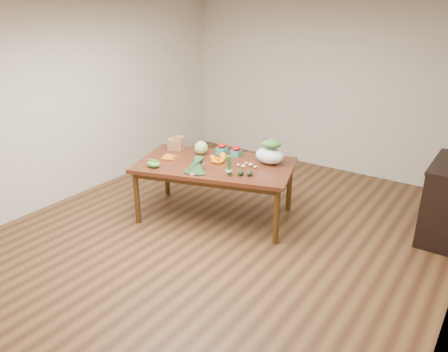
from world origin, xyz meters
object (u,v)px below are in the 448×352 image
Objects in this scene: dining_table at (215,190)px; salad_bag at (270,152)px; asparagus_bundle at (229,166)px; paper_bag at (176,143)px; mandarin_cluster at (217,160)px; cabbage at (201,148)px; kale_bunch at (195,166)px.

salad_bag is at bearing 16.85° from dining_table.
asparagus_bundle is at bearing -50.73° from dining_table.
mandarin_cluster is at bearing -8.27° from paper_bag.
salad_bag reaches higher than asparagus_bundle.
asparagus_bundle reaches higher than cabbage.
paper_bag is at bearing -174.39° from cabbage.
salad_bag reaches higher than mandarin_cluster.
kale_bunch is at bearing -126.45° from salad_bag.
dining_table is at bearing 71.34° from kale_bunch.
mandarin_cluster is (0.00, 0.03, 0.41)m from dining_table.
dining_table is 0.41m from mandarin_cluster.
salad_bag is at bearing 55.97° from asparagus_bundle.
paper_bag is (-0.77, 0.14, 0.47)m from dining_table.
cabbage is 0.49× the size of salad_bag.
paper_bag is at bearing -169.50° from salad_bag.
salad_bag reaches higher than kale_bunch.
asparagus_bundle is at bearing -30.27° from cabbage.
mandarin_cluster is at bearing -22.91° from cabbage.
paper_bag is at bearing 152.33° from dining_table.
paper_bag reaches higher than mandarin_cluster.
kale_bunch is at bearing -91.84° from mandarin_cluster.
kale_bunch is 1.07× the size of salad_bag.
dining_table is 0.60m from kale_bunch.
salad_bag is at bearing 10.50° from paper_bag.
asparagus_bundle is (0.74, -0.43, 0.03)m from cabbage.
asparagus_bundle is 0.67× the size of salad_bag.
asparagus_bundle is at bearing -18.73° from paper_bag.
cabbage is at bearing 5.61° from paper_bag.
mandarin_cluster reaches higher than dining_table.
asparagus_bundle reaches higher than kale_bunch.
cabbage is at bearing 132.35° from asparagus_bundle.
cabbage is (0.41, 0.04, -0.00)m from paper_bag.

